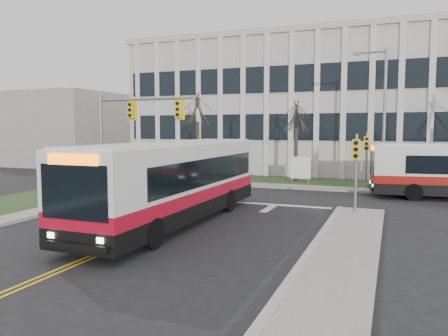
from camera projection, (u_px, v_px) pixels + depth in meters
ground at (144, 235)px, 16.72m from camera, size 120.00×120.00×0.00m
sidewalk_east at (323, 314)px, 9.37m from camera, size 2.00×26.00×0.14m
sidewalk_cross at (331, 189)px, 29.03m from camera, size 44.00×1.60×0.14m
building_lawn at (336, 184)px, 31.63m from camera, size 44.00×5.00×0.12m
office_building at (352, 108)px, 42.24m from camera, size 40.00×16.00×12.00m
building_annex at (68, 129)px, 49.87m from camera, size 12.00×12.00×8.00m
mast_arm_signal at (125, 125)px, 25.01m from camera, size 6.11×0.38×6.20m
signal_pole_near at (356, 162)px, 20.31m from camera, size 0.34×0.39×3.80m
signal_pole_far at (367, 153)px, 28.20m from camera, size 0.34×0.39×3.80m
streetlight at (382, 111)px, 28.41m from camera, size 2.15×0.25×9.20m
directory_sign at (300, 168)px, 31.97m from camera, size 1.50×0.12×2.00m
tree_left at (197, 110)px, 35.10m from camera, size 1.80×1.80×7.70m
tree_mid at (296, 117)px, 32.46m from camera, size 1.80×1.80×6.82m
bus_main at (175, 183)px, 18.77m from camera, size 2.78×12.76×3.40m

